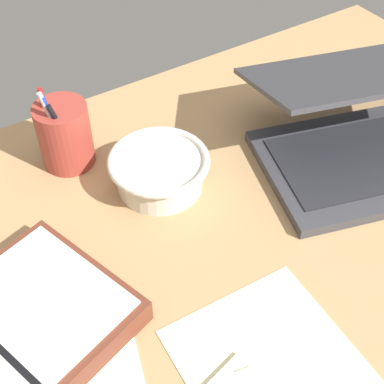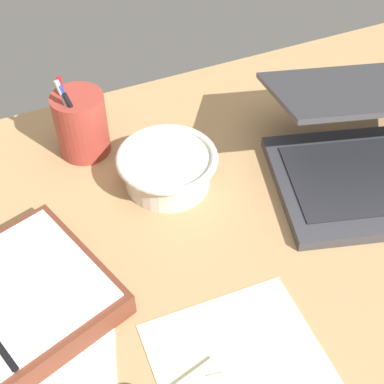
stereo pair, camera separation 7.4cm
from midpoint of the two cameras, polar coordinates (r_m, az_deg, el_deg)
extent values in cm
cube|color=tan|center=(73.51, 2.62, -10.56)|extent=(140.00, 100.00, 2.00)
cube|color=#38383D|center=(90.90, 15.85, 3.07)|extent=(38.64, 31.66, 1.80)
cube|color=#232328|center=(90.24, 15.97, 3.55)|extent=(32.96, 24.29, 0.24)
cube|color=#38383D|center=(89.09, 15.01, 12.13)|extent=(38.39, 30.81, 7.91)
cube|color=navy|center=(88.84, 15.13, 11.89)|extent=(35.16, 27.80, 6.74)
cylinder|color=silver|center=(83.24, -6.26, 1.79)|extent=(13.42, 13.42, 5.26)
torus|color=silver|center=(81.44, -6.40, 3.11)|extent=(15.79, 15.79, 1.26)
cylinder|color=#9E382D|center=(88.66, -15.77, 5.76)|extent=(8.49, 8.49, 10.90)
cylinder|color=black|center=(85.74, -15.76, 5.72)|extent=(3.86, 1.47, 12.23)
cylinder|color=#233899|center=(85.65, -16.59, 5.92)|extent=(2.42, 2.20, 13.47)
cylinder|color=#B21E1E|center=(87.91, -17.53, 6.66)|extent=(1.42, 1.99, 13.08)
cylinder|color=#B7B7BC|center=(85.35, -16.55, 6.11)|extent=(3.23, 2.66, 14.15)
cube|color=silver|center=(70.42, -18.50, -10.92)|extent=(19.74, 22.62, 0.30)
cube|color=#F4EFB2|center=(66.35, 6.51, -19.68)|extent=(21.39, 27.36, 0.16)
camera|label=1|loc=(0.04, -92.87, -2.95)|focal=50.00mm
camera|label=2|loc=(0.04, 87.13, 2.95)|focal=50.00mm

